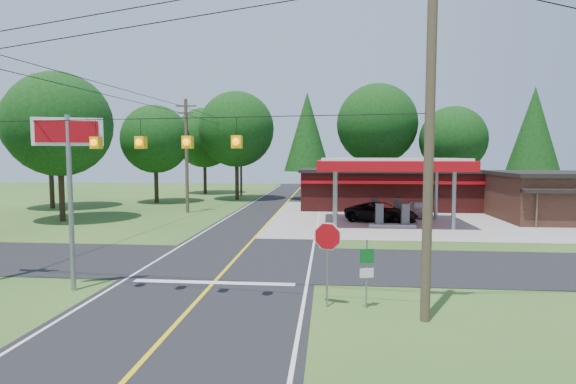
# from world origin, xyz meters

# --- Properties ---
(ground) EXTENTS (120.00, 120.00, 0.00)m
(ground) POSITION_xyz_m (0.00, 0.00, 0.00)
(ground) COLOR #2B561E
(ground) RESTS_ON ground
(main_highway) EXTENTS (8.00, 120.00, 0.02)m
(main_highway) POSITION_xyz_m (0.00, 0.00, 0.01)
(main_highway) COLOR black
(main_highway) RESTS_ON ground
(cross_road) EXTENTS (70.00, 7.00, 0.02)m
(cross_road) POSITION_xyz_m (0.00, 0.00, 0.01)
(cross_road) COLOR black
(cross_road) RESTS_ON ground
(lane_center_yellow) EXTENTS (0.15, 110.00, 0.00)m
(lane_center_yellow) POSITION_xyz_m (0.00, 0.00, 0.03)
(lane_center_yellow) COLOR yellow
(lane_center_yellow) RESTS_ON main_highway
(gas_canopy) EXTENTS (10.60, 7.40, 4.88)m
(gas_canopy) POSITION_xyz_m (9.00, 13.00, 4.27)
(gas_canopy) COLOR gray
(gas_canopy) RESTS_ON ground
(convenience_store) EXTENTS (16.40, 7.55, 3.80)m
(convenience_store) POSITION_xyz_m (10.00, 22.98, 1.92)
(convenience_store) COLOR maroon
(convenience_store) RESTS_ON ground
(utility_pole_near_right) EXTENTS (1.80, 0.30, 11.50)m
(utility_pole_near_right) POSITION_xyz_m (7.50, -7.00, 5.96)
(utility_pole_near_right) COLOR #473828
(utility_pole_near_right) RESTS_ON ground
(utility_pole_far_left) EXTENTS (1.80, 0.30, 10.00)m
(utility_pole_far_left) POSITION_xyz_m (-8.00, 18.00, 5.20)
(utility_pole_far_left) COLOR #473828
(utility_pole_far_left) RESTS_ON ground
(utility_pole_north) EXTENTS (0.30, 0.30, 9.50)m
(utility_pole_north) POSITION_xyz_m (-6.50, 35.00, 4.75)
(utility_pole_north) COLOR #473828
(utility_pole_north) RESTS_ON ground
(overhead_beacons) EXTENTS (17.04, 2.04, 1.03)m
(overhead_beacons) POSITION_xyz_m (-1.00, -6.00, 6.21)
(overhead_beacons) COLOR black
(overhead_beacons) RESTS_ON ground
(treeline_backdrop) EXTENTS (70.27, 51.59, 13.30)m
(treeline_backdrop) POSITION_xyz_m (0.82, 24.01, 7.49)
(treeline_backdrop) COLOR #332316
(treeline_backdrop) RESTS_ON ground
(suv_car) EXTENTS (7.29, 7.29, 1.50)m
(suv_car) POSITION_xyz_m (8.50, 13.48, 0.75)
(suv_car) COLOR black
(suv_car) RESTS_ON ground
(sedan_car) EXTENTS (3.95, 3.95, 1.26)m
(sedan_car) POSITION_xyz_m (12.00, 17.00, 0.63)
(sedan_car) COLOR silver
(sedan_car) RESTS_ON ground
(big_stop_sign) EXTENTS (2.32, 0.88, 6.54)m
(big_stop_sign) POSITION_xyz_m (-5.00, -5.01, 4.83)
(big_stop_sign) COLOR gray
(big_stop_sign) RESTS_ON ground
(octagonal_stop_sign) EXTENTS (0.95, 0.34, 2.89)m
(octagonal_stop_sign) POSITION_xyz_m (4.50, -6.01, 2.18)
(octagonal_stop_sign) COLOR gray
(octagonal_stop_sign) RESTS_ON ground
(route_sign_post) EXTENTS (0.46, 0.14, 2.30)m
(route_sign_post) POSITION_xyz_m (5.80, -6.02, 1.37)
(route_sign_post) COLOR gray
(route_sign_post) RESTS_ON ground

